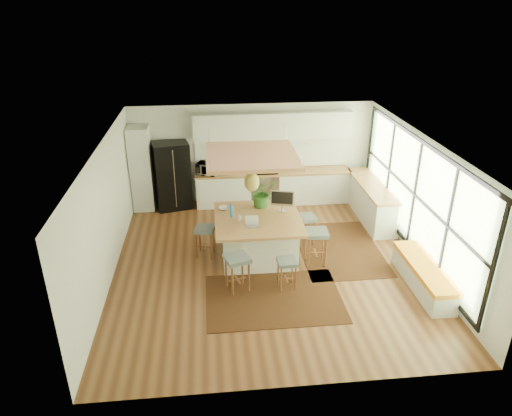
{
  "coord_description": "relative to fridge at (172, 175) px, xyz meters",
  "views": [
    {
      "loc": [
        -1.15,
        -8.6,
        5.36
      ],
      "look_at": [
        -0.2,
        0.5,
        1.1
      ],
      "focal_mm": 32.73,
      "sensor_mm": 36.0,
      "label": 1
    }
  ],
  "objects": [
    {
      "name": "rug_near",
      "position": [
        2.12,
        -4.46,
        -0.92
      ],
      "size": [
        2.6,
        1.8,
        0.01
      ],
      "primitive_type": "cube",
      "color": "black",
      "rests_on": "floor"
    },
    {
      "name": "stool_near_right",
      "position": [
        2.42,
        -4.12,
        -0.57
      ],
      "size": [
        0.39,
        0.39,
        0.63
      ],
      "primitive_type": null,
      "rotation": [
        0.0,
        0.0,
        0.05
      ],
      "color": "#4D5455",
      "rests_on": "floor"
    },
    {
      "name": "window_wall",
      "position": [
        5.38,
        -3.18,
        0.47
      ],
      "size": [
        0.1,
        6.2,
        2.6
      ],
      "primitive_type": null,
      "color": "black",
      "rests_on": "wall_right"
    },
    {
      "name": "back_counter_base",
      "position": [
        2.71,
        0.0,
        -0.49
      ],
      "size": [
        4.2,
        0.6,
        0.88
      ],
      "primitive_type": "cube",
      "color": "silver",
      "rests_on": "floor"
    },
    {
      "name": "island_plant",
      "position": [
        2.14,
        -2.23,
        0.27
      ],
      "size": [
        0.81,
        0.85,
        0.54
      ],
      "primitive_type": "imported",
      "rotation": [
        0.0,
        0.0,
        0.32
      ],
      "color": "#1E4C19",
      "rests_on": "island"
    },
    {
      "name": "laptop",
      "position": [
        1.84,
        -3.2,
        0.12
      ],
      "size": [
        0.3,
        0.32,
        0.21
      ],
      "primitive_type": null,
      "rotation": [
        0.0,
        0.0,
        0.05
      ],
      "color": "#A5A5AA",
      "rests_on": "island"
    },
    {
      "name": "stool_near_left",
      "position": [
        1.45,
        -4.1,
        -0.57
      ],
      "size": [
        0.56,
        0.56,
        0.76
      ],
      "primitive_type": null,
      "rotation": [
        0.0,
        0.0,
        0.3
      ],
      "color": "#4D5455",
      "rests_on": "floor"
    },
    {
      "name": "monitor",
      "position": [
        2.56,
        -2.52,
        0.26
      ],
      "size": [
        0.56,
        0.32,
        0.49
      ],
      "primitive_type": null,
      "rotation": [
        0.0,
        0.0,
        -0.27
      ],
      "color": "#A5A5AA",
      "rests_on": "island"
    },
    {
      "name": "upper_cabinets",
      "position": [
        2.71,
        0.14,
        1.22
      ],
      "size": [
        4.2,
        0.34,
        0.7
      ],
      "primitive_type": "cube",
      "color": "silver",
      "rests_on": "wall_back"
    },
    {
      "name": "stool_right_front",
      "position": [
        3.2,
        -3.27,
        -0.57
      ],
      "size": [
        0.49,
        0.49,
        0.78
      ],
      "primitive_type": null,
      "rotation": [
        0.0,
        0.0,
        1.51
      ],
      "color": "#4D5455",
      "rests_on": "floor"
    },
    {
      "name": "right_counter_top",
      "position": [
        5.09,
        -1.18,
        -0.03
      ],
      "size": [
        0.64,
        2.54,
        0.05
      ],
      "primitive_type": "cube",
      "color": "#945F34",
      "rests_on": "right_counter_base"
    },
    {
      "name": "island_bottle_1",
      "position": [
        1.59,
        -2.97,
        0.1
      ],
      "size": [
        0.07,
        0.07,
        0.19
      ],
      "primitive_type": "cylinder",
      "color": "silver",
      "rests_on": "island"
    },
    {
      "name": "island_bottle_0",
      "position": [
        1.44,
        -2.72,
        0.1
      ],
      "size": [
        0.07,
        0.07,
        0.19
      ],
      "primitive_type": "cylinder",
      "color": "#2E76BB",
      "rests_on": "island"
    },
    {
      "name": "rug_right",
      "position": [
        3.86,
        -2.73,
        -0.92
      ],
      "size": [
        1.8,
        2.6,
        0.01
      ],
      "primitive_type": "cube",
      "color": "black",
      "rests_on": "floor"
    },
    {
      "name": "stool_left_side",
      "position": [
        0.84,
        -2.7,
        -0.57
      ],
      "size": [
        0.49,
        0.49,
        0.7
      ],
      "primitive_type": null,
      "rotation": [
        0.0,
        0.0,
        -1.8
      ],
      "color": "#4D5455",
      "rests_on": "floor"
    },
    {
      "name": "wall_back",
      "position": [
        2.16,
        0.32,
        0.42
      ],
      "size": [
        6.5,
        0.0,
        6.5
      ],
      "primitive_type": "plane",
      "rotation": [
        1.57,
        0.0,
        0.0
      ],
      "color": "silver",
      "rests_on": "ground"
    },
    {
      "name": "ceiling_panel",
      "position": [
        1.86,
        -2.78,
        1.12
      ],
      "size": [
        1.86,
        1.86,
        0.8
      ],
      "primitive_type": null,
      "color": "#945F34",
      "rests_on": "ceiling"
    },
    {
      "name": "backsplash",
      "position": [
        2.71,
        0.3,
        0.43
      ],
      "size": [
        4.2,
        0.02,
        0.8
      ],
      "primitive_type": "cube",
      "color": "white",
      "rests_on": "wall_back"
    },
    {
      "name": "stool_right_back",
      "position": [
        3.15,
        -2.4,
        -0.57
      ],
      "size": [
        0.48,
        0.48,
        0.71
      ],
      "primitive_type": null,
      "rotation": [
        0.0,
        0.0,
        1.73
      ],
      "color": "#4D5455",
      "rests_on": "floor"
    },
    {
      "name": "back_counter_top",
      "position": [
        2.71,
        0.0,
        -0.03
      ],
      "size": [
        4.24,
        0.64,
        0.05
      ],
      "primitive_type": "cube",
      "color": "#945F34",
      "rests_on": "back_counter_base"
    },
    {
      "name": "microwave",
      "position": [
        0.95,
        -0.03,
        0.19
      ],
      "size": [
        0.64,
        0.5,
        0.38
      ],
      "primitive_type": "imported",
      "rotation": [
        0.0,
        0.0,
        -0.38
      ],
      "color": "#A5A5AA",
      "rests_on": "back_counter_top"
    },
    {
      "name": "island",
      "position": [
        1.99,
        -2.82,
        -0.46
      ],
      "size": [
        1.85,
        1.85,
        0.93
      ],
      "primitive_type": null,
      "color": "#945F34",
      "rests_on": "floor"
    },
    {
      "name": "wall_left",
      "position": [
        -1.09,
        -3.18,
        0.42
      ],
      "size": [
        0.0,
        7.0,
        7.0
      ],
      "primitive_type": "plane",
      "rotation": [
        1.57,
        0.0,
        1.57
      ],
      "color": "silver",
      "rests_on": "ground"
    },
    {
      "name": "island_bowl",
      "position": [
        1.29,
        -2.33,
        0.03
      ],
      "size": [
        0.3,
        0.3,
        0.06
      ],
      "primitive_type": "imported",
      "rotation": [
        0.0,
        0.0,
        0.28
      ],
      "color": "silver",
      "rests_on": "island"
    },
    {
      "name": "range",
      "position": [
        2.46,
        0.0,
        -0.43
      ],
      "size": [
        0.76,
        0.62,
        1.0
      ],
      "primitive_type": null,
      "color": "#A5A5AA",
      "rests_on": "floor"
    },
    {
      "name": "ceiling",
      "position": [
        2.16,
        -3.18,
        1.78
      ],
      "size": [
        7.0,
        7.0,
        0.0
      ],
      "primitive_type": "plane",
      "rotation": [
        3.14,
        0.0,
        0.0
      ],
      "color": "white",
      "rests_on": "ground"
    },
    {
      "name": "window_bench",
      "position": [
        5.11,
        -4.38,
        -0.68
      ],
      "size": [
        0.52,
        2.0,
        0.5
      ],
      "primitive_type": null,
      "color": "silver",
      "rests_on": "floor"
    },
    {
      "name": "wall_front",
      "position": [
        2.16,
        -6.68,
        0.42
      ],
      "size": [
        6.5,
        0.0,
        6.5
      ],
      "primitive_type": "plane",
      "rotation": [
        -1.57,
        0.0,
        0.0
      ],
      "color": "silver",
      "rests_on": "ground"
    },
    {
      "name": "pantry",
      "position": [
        -0.79,
        0.0,
        0.2
      ],
      "size": [
        0.55,
        0.6,
        2.25
      ],
      "primitive_type": "cube",
      "color": "silver",
      "rests_on": "floor"
    },
    {
      "name": "wall_right",
      "position": [
        5.41,
        -3.18,
        0.42
      ],
      "size": [
        0.0,
        7.0,
        7.0
      ],
      "primitive_type": "plane",
      "rotation": [
        1.57,
        0.0,
        -1.57
      ],
      "color": "silver",
      "rests_on": "ground"
    },
    {
      "name": "floor",
      "position": [
        2.16,
        -3.18,
        -0.93
      ],
      "size": [
        7.0,
        7.0,
        0.0
      ],
      "primitive_type": "plane",
      "color": "#532C17",
      "rests_on": "ground"
    },
    {
      "name": "fridge",
      "position": [
        0.0,
        0.0,
        0.0
      ],
      "size": [
        1.04,
        0.89,
        1.82
      ],
      "primitive_type": null,
      "rotation": [
        0.0,
        0.0,
        0.22
      ],
      "color": "black",
      "rests_on": "floor"
    },
    {
      "name": "right_counter_base",
      "position": [
        5.09,
        -1.18,
        -0.49
      ],
      "size": [
        0.6,
        2.5,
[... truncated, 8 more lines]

